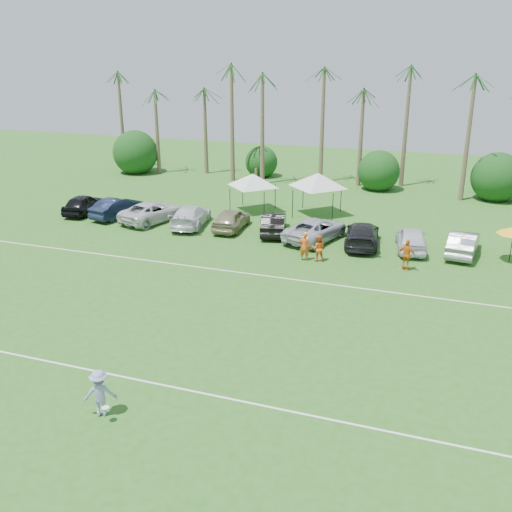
% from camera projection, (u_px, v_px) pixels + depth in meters
% --- Properties ---
extents(ground, '(120.00, 120.00, 0.00)m').
position_uv_depth(ground, '(68.00, 399.00, 21.06)').
color(ground, '#295D1C').
rests_on(ground, ground).
extents(field_lines, '(80.00, 12.10, 0.01)m').
position_uv_depth(field_lines, '(169.00, 311.00, 28.15)').
color(field_lines, white).
rests_on(field_lines, ground).
extents(palm_tree_0, '(2.40, 2.40, 8.90)m').
position_uv_depth(palm_tree_0, '(111.00, 98.00, 59.07)').
color(palm_tree_0, brown).
rests_on(palm_tree_0, ground).
extents(palm_tree_1, '(2.40, 2.40, 9.90)m').
position_uv_depth(palm_tree_1, '(153.00, 90.00, 57.21)').
color(palm_tree_1, brown).
rests_on(palm_tree_1, ground).
extents(palm_tree_2, '(2.40, 2.40, 10.90)m').
position_uv_depth(palm_tree_2, '(198.00, 82.00, 55.36)').
color(palm_tree_2, brown).
rests_on(palm_tree_2, ground).
extents(palm_tree_3, '(2.40, 2.40, 11.90)m').
position_uv_depth(palm_tree_3, '(236.00, 73.00, 53.82)').
color(palm_tree_3, brown).
rests_on(palm_tree_3, ground).
extents(palm_tree_4, '(2.40, 2.40, 8.90)m').
position_uv_depth(palm_tree_4, '(276.00, 103.00, 53.45)').
color(palm_tree_4, brown).
rests_on(palm_tree_4, ground).
extents(palm_tree_5, '(2.40, 2.40, 9.90)m').
position_uv_depth(palm_tree_5, '(318.00, 94.00, 51.90)').
color(palm_tree_5, brown).
rests_on(palm_tree_5, ground).
extents(palm_tree_6, '(2.40, 2.40, 10.90)m').
position_uv_depth(palm_tree_6, '(363.00, 85.00, 50.36)').
color(palm_tree_6, brown).
rests_on(palm_tree_6, ground).
extents(palm_tree_7, '(2.40, 2.40, 11.90)m').
position_uv_depth(palm_tree_7, '(410.00, 76.00, 48.82)').
color(palm_tree_7, brown).
rests_on(palm_tree_7, ground).
extents(palm_tree_8, '(2.40, 2.40, 8.90)m').
position_uv_depth(palm_tree_8, '(468.00, 108.00, 48.14)').
color(palm_tree_8, brown).
rests_on(palm_tree_8, ground).
extents(bush_tree_0, '(4.00, 4.00, 4.00)m').
position_uv_depth(bush_tree_0, '(145.00, 153.00, 60.96)').
color(bush_tree_0, brown).
rests_on(bush_tree_0, ground).
extents(bush_tree_1, '(4.00, 4.00, 4.00)m').
position_uv_depth(bush_tree_1, '(259.00, 160.00, 56.90)').
color(bush_tree_1, brown).
rests_on(bush_tree_1, ground).
extents(bush_tree_2, '(4.00, 4.00, 4.00)m').
position_uv_depth(bush_tree_2, '(381.00, 168.00, 53.15)').
color(bush_tree_2, brown).
rests_on(bush_tree_2, ground).
extents(bush_tree_3, '(4.00, 4.00, 4.00)m').
position_uv_depth(bush_tree_3, '(496.00, 175.00, 50.03)').
color(bush_tree_3, brown).
rests_on(bush_tree_3, ground).
extents(sideline_player_a, '(0.70, 0.51, 1.78)m').
position_uv_depth(sideline_player_a, '(304.00, 246.00, 34.69)').
color(sideline_player_a, '#D85718').
rests_on(sideline_player_a, ground).
extents(sideline_player_b, '(0.94, 0.81, 1.65)m').
position_uv_depth(sideline_player_b, '(318.00, 248.00, 34.59)').
color(sideline_player_b, orange).
rests_on(sideline_player_b, ground).
extents(sideline_player_c, '(1.17, 0.74, 1.85)m').
position_uv_depth(sideline_player_c, '(407.00, 255.00, 33.09)').
color(sideline_player_c, orange).
rests_on(sideline_player_c, ground).
extents(canopy_tent_left, '(4.35, 4.35, 3.52)m').
position_uv_depth(canopy_tent_left, '(253.00, 174.00, 44.60)').
color(canopy_tent_left, black).
rests_on(canopy_tent_left, ground).
extents(canopy_tent_right, '(4.75, 4.75, 3.85)m').
position_uv_depth(canopy_tent_right, '(318.00, 173.00, 43.47)').
color(canopy_tent_right, black).
rests_on(canopy_tent_right, ground).
extents(frisbee_player, '(1.32, 1.11, 1.77)m').
position_uv_depth(frisbee_player, '(100.00, 393.00, 19.87)').
color(frisbee_player, '#8A90C3').
rests_on(frisbee_player, ground).
extents(parked_car_0, '(2.39, 4.67, 1.52)m').
position_uv_depth(parked_car_0, '(83.00, 204.00, 44.72)').
color(parked_car_0, black).
rests_on(parked_car_0, ground).
extents(parked_car_1, '(2.50, 4.84, 1.52)m').
position_uv_depth(parked_car_1, '(117.00, 208.00, 43.68)').
color(parked_car_1, '#111A32').
rests_on(parked_car_1, ground).
extents(parked_car_2, '(3.93, 5.95, 1.52)m').
position_uv_depth(parked_car_2, '(153.00, 212.00, 42.62)').
color(parked_car_2, silver).
rests_on(parked_car_2, ground).
extents(parked_car_3, '(3.06, 5.54, 1.52)m').
position_uv_depth(parked_car_3, '(190.00, 216.00, 41.55)').
color(parked_car_3, silver).
rests_on(parked_car_3, ground).
extents(parked_car_4, '(2.04, 4.55, 1.52)m').
position_uv_depth(parked_car_4, '(231.00, 219.00, 40.74)').
color(parked_car_4, gray).
rests_on(parked_car_4, ground).
extents(parked_car_5, '(2.72, 4.87, 1.52)m').
position_uv_depth(parked_car_5, '(274.00, 223.00, 39.84)').
color(parked_car_5, black).
rests_on(parked_car_5, ground).
extents(parked_car_6, '(3.92, 5.95, 1.52)m').
position_uv_depth(parked_car_6, '(316.00, 229.00, 38.40)').
color(parked_car_6, '#B6BAC1').
rests_on(parked_car_6, ground).
extents(parked_car_7, '(2.76, 5.46, 1.52)m').
position_uv_depth(parked_car_7, '(362.00, 234.00, 37.41)').
color(parked_car_7, black).
rests_on(parked_car_7, ground).
extents(parked_car_8, '(2.46, 4.69, 1.52)m').
position_uv_depth(parked_car_8, '(411.00, 239.00, 36.47)').
color(parked_car_8, white).
rests_on(parked_car_8, ground).
extents(parked_car_9, '(2.10, 4.76, 1.52)m').
position_uv_depth(parked_car_9, '(463.00, 243.00, 35.69)').
color(parked_car_9, gray).
rests_on(parked_car_9, ground).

